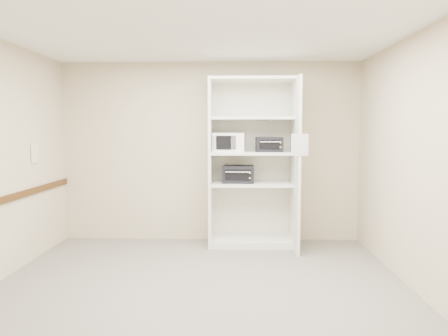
{
  "coord_description": "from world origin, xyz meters",
  "views": [
    {
      "loc": [
        0.37,
        -4.62,
        1.68
      ],
      "look_at": [
        0.22,
        1.32,
        1.16
      ],
      "focal_mm": 35.0,
      "sensor_mm": 36.0,
      "label": 1
    }
  ],
  "objects_px": {
    "shelving_unit": "(255,168)",
    "toaster_oven_upper": "(269,144)",
    "toaster_oven_lower": "(238,174)",
    "microwave": "(229,142)"
  },
  "relations": [
    {
      "from": "microwave",
      "to": "toaster_oven_upper",
      "type": "bearing_deg",
      "value": 0.58
    },
    {
      "from": "shelving_unit",
      "to": "toaster_oven_lower",
      "type": "height_order",
      "value": "shelving_unit"
    },
    {
      "from": "microwave",
      "to": "toaster_oven_upper",
      "type": "height_order",
      "value": "microwave"
    },
    {
      "from": "shelving_unit",
      "to": "microwave",
      "type": "height_order",
      "value": "shelving_unit"
    },
    {
      "from": "toaster_oven_lower",
      "to": "toaster_oven_upper",
      "type": "bearing_deg",
      "value": -2.88
    },
    {
      "from": "microwave",
      "to": "toaster_oven_upper",
      "type": "xyz_separation_m",
      "value": [
        0.57,
        -0.04,
        -0.03
      ]
    },
    {
      "from": "shelving_unit",
      "to": "toaster_oven_lower",
      "type": "distance_m",
      "value": 0.26
    },
    {
      "from": "shelving_unit",
      "to": "toaster_oven_upper",
      "type": "height_order",
      "value": "shelving_unit"
    },
    {
      "from": "toaster_oven_upper",
      "to": "toaster_oven_lower",
      "type": "relative_size",
      "value": 0.83
    },
    {
      "from": "shelving_unit",
      "to": "microwave",
      "type": "bearing_deg",
      "value": -177.2
    }
  ]
}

